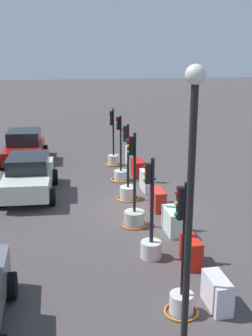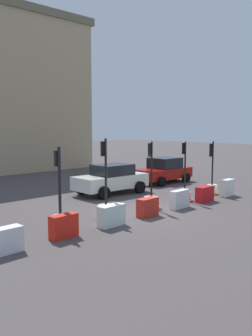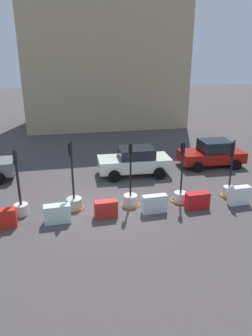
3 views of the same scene
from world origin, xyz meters
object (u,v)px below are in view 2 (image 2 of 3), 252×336
Objects in this scene: traffic_light_4 at (184,192)px; traffic_light_2 at (106,206)px; construction_barrier_1 at (64,226)px; construction_barrier_6 at (227,188)px; car_white_van at (111,179)px; construction_barrier_2 at (111,216)px; construction_barrier_5 at (205,194)px; traffic_light_5 at (212,186)px; traffic_light_3 at (151,198)px; construction_barrier_4 at (180,199)px; construction_barrier_0 at (5,240)px; car_red_compact at (163,170)px; traffic_light_1 at (60,213)px; construction_barrier_3 at (148,207)px.

traffic_light_2 is at bearing 177.20° from traffic_light_4.
construction_barrier_1 is 10.73m from construction_barrier_6.
traffic_light_2 is 5.36m from car_white_van.
construction_barrier_2 is (-5.92, -0.91, -0.03)m from traffic_light_4.
construction_barrier_6 is at bearing -0.59° from construction_barrier_5.
traffic_light_5 is 0.93m from construction_barrier_6.
traffic_light_2 is 2.66m from traffic_light_3.
traffic_light_4 is 2.64× the size of construction_barrier_2.
construction_barrier_4 is at bearing 0.36° from construction_barrier_2.
construction_barrier_1 is 2.18m from construction_barrier_2.
traffic_light_3 is 2.94× the size of construction_barrier_0.
traffic_light_5 is 0.72× the size of car_red_compact.
car_red_compact is at bearing 74.09° from traffic_light_5.
traffic_light_2 is 1.09× the size of traffic_light_4.
traffic_light_3 is 1.32m from construction_barrier_4.
construction_barrier_3 is at bearing -15.76° from traffic_light_1.
traffic_light_2 is 1.76m from construction_barrier_3.
traffic_light_2 is at bearing -134.96° from car_white_van.
traffic_light_3 is 7.77m from construction_barrier_0.
car_red_compact is (14.12, 5.49, 0.42)m from construction_barrier_0.
traffic_light_3 reaches higher than construction_barrier_6.
car_white_van is (2.44, 4.93, 0.45)m from construction_barrier_3.
car_red_compact is (9.82, 5.51, 0.41)m from construction_barrier_2.
car_white_van is (6.14, 3.88, 0.23)m from traffic_light_1.
car_red_compact is at bearing 44.96° from construction_barrier_4.
traffic_light_2 is 2.88× the size of construction_barrier_4.
construction_barrier_5 is 6.47m from car_red_compact.
car_red_compact reaches higher than construction_barrier_3.
construction_barrier_1 is at bearing -179.97° from construction_barrier_3.
traffic_light_1 reaches higher than construction_barrier_2.
traffic_light_2 is at bearing -154.37° from car_red_compact.
traffic_light_4 is at bearing 5.02° from construction_barrier_0.
traffic_light_5 is at bearing -1.73° from traffic_light_2.
construction_barrier_1 is at bearing -158.76° from traffic_light_2.
traffic_light_3 is 3.02× the size of construction_barrier_3.
construction_barrier_5 is at bearing -17.49° from traffic_light_3.
car_white_van is (-4.00, 4.95, 0.39)m from construction_barrier_6.
traffic_light_3 is at bearing -105.86° from car_white_van.
traffic_light_5 reaches higher than construction_barrier_2.
traffic_light_4 is 2.89× the size of construction_barrier_6.
construction_barrier_5 is 0.26× the size of car_white_van.
car_red_compact is at bearing 21.26° from traffic_light_1.
traffic_light_3 is 2.79× the size of construction_barrier_5.
traffic_light_5 is 2.89× the size of construction_barrier_3.
construction_barrier_0 is at bearing -179.83° from construction_barrier_1.
car_white_van is 1.04× the size of car_red_compact.
construction_barrier_2 is (1.60, -1.07, -0.21)m from traffic_light_1.
car_white_van is (3.78, 3.79, 0.34)m from traffic_light_2.
construction_barrier_2 is 11.26m from car_red_compact.
construction_barrier_2 is at bearing -179.97° from construction_barrier_6.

